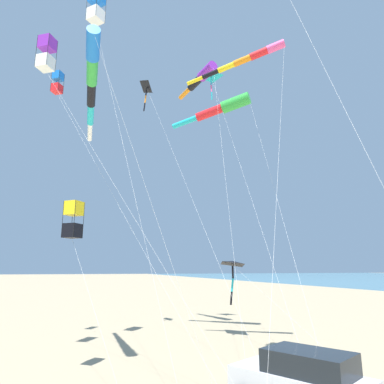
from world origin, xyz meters
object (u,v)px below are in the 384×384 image
(parked_car, at_px, (303,380))
(kite_windsock_yellow_midlevel, at_px, (222,108))
(kite_delta_green_low_center, at_px, (147,88))
(kite_box_white_trailing, at_px, (96,7))
(kite_box_rainbow_low_near, at_px, (73,220))
(kite_delta_blue_topmost, at_px, (212,77))
(kite_box_teal_far_right, at_px, (58,83))
(kite_box_magenta_far_left, at_px, (47,54))
(kite_windsock_black_fish_shape, at_px, (248,59))
(kite_windsock_striped_overhead, at_px, (201,78))
(kite_windsock_long_streamer_left, at_px, (92,79))
(kite_delta_long_streamer_right, at_px, (233,264))

(parked_car, height_order, kite_windsock_yellow_midlevel, kite_windsock_yellow_midlevel)
(kite_delta_green_low_center, bearing_deg, kite_box_white_trailing, 48.81)
(kite_box_rainbow_low_near, bearing_deg, kite_delta_blue_topmost, -139.15)
(kite_windsock_yellow_midlevel, bearing_deg, kite_box_rainbow_low_near, 29.66)
(kite_box_teal_far_right, xyz_separation_m, kite_box_white_trailing, (-2.09, 2.84, 4.07))
(parked_car, relative_size, kite_box_magenta_far_left, 0.28)
(kite_windsock_black_fish_shape, bearing_deg, kite_box_rainbow_low_near, 3.85)
(kite_windsock_striped_overhead, relative_size, kite_windsock_black_fish_shape, 1.13)
(kite_delta_green_low_center, relative_size, kite_windsock_striped_overhead, 0.94)
(kite_delta_blue_topmost, distance_m, kite_box_teal_far_right, 12.90)
(kite_windsock_long_streamer_left, distance_m, kite_box_magenta_far_left, 3.69)
(kite_delta_long_streamer_right, relative_size, kite_box_magenta_far_left, 0.82)
(kite_box_teal_far_right, relative_size, kite_box_magenta_far_left, 1.02)
(kite_delta_long_streamer_right, xyz_separation_m, kite_box_magenta_far_left, (12.33, 3.48, 11.10))
(parked_car, bearing_deg, kite_delta_green_low_center, -79.50)
(kite_delta_green_low_center, xyz_separation_m, kite_windsock_black_fish_shape, (-4.73, 7.66, -1.33))
(parked_car, distance_m, kite_box_rainbow_low_near, 10.88)
(kite_windsock_striped_overhead, distance_m, kite_box_rainbow_low_near, 17.22)
(kite_delta_green_low_center, distance_m, kite_windsock_yellow_midlevel, 6.21)
(kite_windsock_long_streamer_left, xyz_separation_m, kite_windsock_yellow_midlevel, (-9.27, -5.20, 2.25))
(kite_delta_green_low_center, distance_m, kite_box_magenta_far_left, 9.38)
(kite_box_white_trailing, bearing_deg, kite_delta_blue_topmost, -151.32)
(kite_delta_long_streamer_right, xyz_separation_m, kite_box_rainbow_low_near, (10.28, 5.61, 1.84))
(kite_windsock_long_streamer_left, distance_m, kite_box_white_trailing, 7.47)
(kite_windsock_yellow_midlevel, bearing_deg, kite_delta_blue_topmost, -99.87)
(kite_windsock_long_streamer_left, height_order, kite_box_magenta_far_left, kite_box_magenta_far_left)
(kite_windsock_yellow_midlevel, bearing_deg, kite_windsock_long_streamer_left, 29.27)
(kite_box_white_trailing, bearing_deg, kite_delta_green_low_center, -131.19)
(parked_car, xyz_separation_m, kite_box_teal_far_right, (8.97, -12.26, 15.39))
(kite_box_magenta_far_left, height_order, kite_windsock_black_fish_shape, kite_windsock_black_fish_shape)
(kite_box_magenta_far_left, relative_size, kite_windsock_yellow_midlevel, 1.00)
(parked_car, xyz_separation_m, kite_delta_long_streamer_right, (-3.05, -11.59, 3.68))
(parked_car, bearing_deg, kite_windsock_striped_overhead, -96.40)
(kite_box_teal_far_right, bearing_deg, kite_delta_blue_topmost, -167.92)
(kite_windsock_black_fish_shape, bearing_deg, kite_box_magenta_far_left, -7.52)
(kite_box_magenta_far_left, bearing_deg, kite_windsock_black_fish_shape, 172.48)
(kite_delta_green_low_center, distance_m, kite_delta_long_streamer_right, 14.93)
(kite_delta_green_low_center, relative_size, kite_windsock_long_streamer_left, 1.27)
(parked_car, xyz_separation_m, kite_windsock_yellow_midlevel, (-2.41, -11.47, 14.94))
(kite_delta_blue_topmost, distance_m, kite_windsock_striped_overhead, 2.34)
(kite_box_magenta_far_left, height_order, kite_box_white_trailing, kite_box_white_trailing)
(kite_delta_green_low_center, xyz_separation_m, kite_box_magenta_far_left, (6.64, 6.15, -2.44))
(kite_delta_blue_topmost, height_order, kite_windsock_striped_overhead, kite_delta_blue_topmost)
(kite_windsock_long_streamer_left, bearing_deg, kite_box_white_trailing, -89.52)
(kite_delta_blue_topmost, height_order, kite_delta_long_streamer_right, kite_delta_blue_topmost)
(parked_car, relative_size, kite_box_rainbow_low_near, 0.64)
(kite_windsock_black_fish_shape, relative_size, kite_windsock_yellow_midlevel, 1.05)
(kite_delta_green_low_center, relative_size, kite_delta_long_streamer_right, 1.37)
(kite_delta_green_low_center, relative_size, kite_delta_blue_topmost, 0.90)
(parked_car, xyz_separation_m, kite_delta_blue_topmost, (-3.00, -14.82, 19.48))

